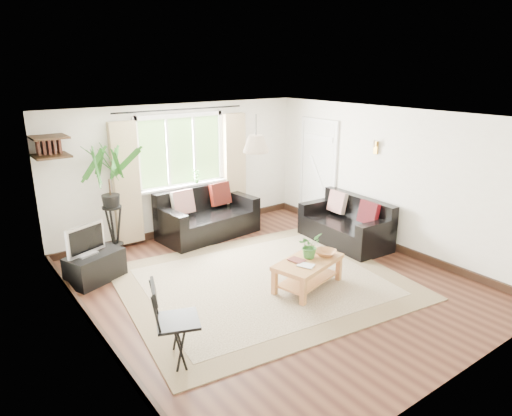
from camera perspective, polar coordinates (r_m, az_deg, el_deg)
floor at (r=6.75m, az=2.03°, el=-9.37°), size 5.50×5.50×0.00m
ceiling at (r=6.06m, az=2.27°, el=11.34°), size 5.50×5.50×0.00m
wall_back at (r=8.56m, az=-9.35°, el=4.76°), size 5.00×0.02×2.40m
wall_front at (r=4.61m, az=23.96°, el=-7.68°), size 5.00×0.02×2.40m
wall_left at (r=5.22m, az=-20.03°, el=-4.32°), size 0.02×5.50×2.40m
wall_right at (r=8.04m, az=16.31°, el=3.47°), size 0.02×5.50×2.40m
rug at (r=6.76m, az=0.89°, el=-9.20°), size 4.28×3.80×0.02m
window at (r=8.46m, az=-9.34°, el=7.03°), size 2.50×0.16×2.16m
door at (r=9.17m, az=7.72°, el=4.38°), size 0.06×0.96×2.06m
corner_shelf at (r=7.47m, az=-24.34°, el=7.01°), size 0.50×0.50×0.34m
pendant_lamp at (r=6.42m, az=-0.00°, el=8.54°), size 0.36×0.36×0.54m
wall_sconce at (r=8.07m, az=14.65°, el=7.57°), size 0.12×0.12×0.28m
sofa_back at (r=8.45m, az=-6.00°, el=-0.75°), size 1.87×1.07×0.84m
sofa_right at (r=8.23m, az=11.05°, el=-1.74°), size 1.69×0.91×0.77m
coffee_table at (r=6.57m, az=6.48°, el=-8.20°), size 1.16×0.82×0.43m
table_plant at (r=6.51m, az=6.70°, el=-4.70°), size 0.38×0.35×0.35m
bowl at (r=6.66m, az=8.67°, el=-5.56°), size 0.41×0.41×0.07m
book_a at (r=6.22m, az=5.95°, el=-7.42°), size 0.24×0.27×0.02m
book_b at (r=6.37m, az=4.66°, el=-6.76°), size 0.21×0.25×0.02m
tv_stand at (r=7.14m, az=-19.44°, el=-6.95°), size 0.91×0.71×0.43m
tv at (r=6.95m, az=-20.54°, el=-3.71°), size 0.65×0.42×0.47m
palm_stand at (r=7.70m, az=-17.64°, el=0.68°), size 0.79×0.79×1.86m
folding_chair at (r=4.99m, az=-9.75°, el=-13.90°), size 0.62×0.62×0.93m
sill_plant at (r=8.60m, az=-7.45°, el=3.98°), size 0.14×0.10×0.27m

